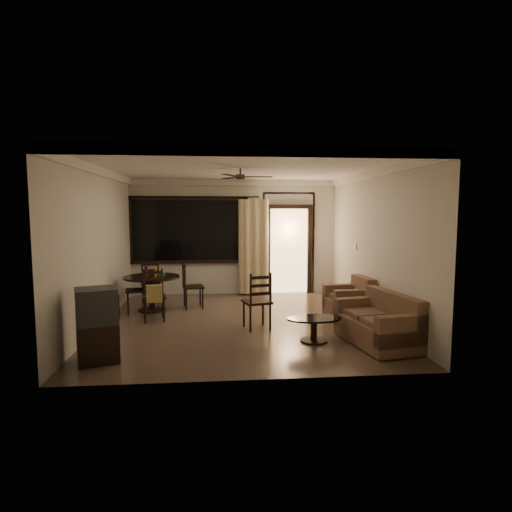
{
  "coord_description": "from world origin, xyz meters",
  "views": [
    {
      "loc": [
        -0.43,
        -7.73,
        2.04
      ],
      "look_at": [
        0.3,
        0.2,
        1.2
      ],
      "focal_mm": 30.0,
      "sensor_mm": 36.0,
      "label": 1
    }
  ],
  "objects": [
    {
      "name": "side_chair",
      "position": [
        0.26,
        -0.49,
        0.3
      ],
      "size": [
        0.54,
        0.54,
        1.0
      ],
      "rotation": [
        0.0,
        0.0,
        3.39
      ],
      "color": "black",
      "rests_on": "ground"
    },
    {
      "name": "dining_chair_north",
      "position": [
        -1.92,
        1.86,
        0.28
      ],
      "size": [
        0.49,
        0.49,
        0.95
      ],
      "rotation": [
        0.0,
        0.0,
        3.33
      ],
      "color": "black",
      "rests_on": "ground"
    },
    {
      "name": "room_shell",
      "position": [
        0.59,
        1.77,
        1.83
      ],
      "size": [
        5.5,
        6.7,
        5.5
      ],
      "color": "beige",
      "rests_on": "ground"
    },
    {
      "name": "coffee_table",
      "position": [
        1.07,
        -1.3,
        0.25
      ],
      "size": [
        0.87,
        0.52,
        0.38
      ],
      "rotation": [
        0.0,
        0.0,
        -0.03
      ],
      "color": "black",
      "rests_on": "ground"
    },
    {
      "name": "dining_chair_south",
      "position": [
        -1.61,
        0.25,
        0.31
      ],
      "size": [
        0.49,
        0.54,
        0.95
      ],
      "rotation": [
        0.0,
        0.0,
        0.19
      ],
      "color": "black",
      "rests_on": "ground"
    },
    {
      "name": "tv_cabinet",
      "position": [
        -2.05,
        -1.92,
        0.51
      ],
      "size": [
        0.65,
        0.62,
        1.01
      ],
      "rotation": [
        0.0,
        0.0,
        0.34
      ],
      "color": "black",
      "rests_on": "ground"
    },
    {
      "name": "ground",
      "position": [
        0.0,
        0.0,
        0.0
      ],
      "size": [
        5.5,
        5.5,
        0.0
      ],
      "primitive_type": "plane",
      "color": "#7F6651",
      "rests_on": "ground"
    },
    {
      "name": "dining_table",
      "position": [
        -1.77,
        1.09,
        0.56
      ],
      "size": [
        1.14,
        1.14,
        0.93
      ],
      "rotation": [
        0.0,
        0.0,
        0.19
      ],
      "color": "black",
      "rests_on": "ground"
    },
    {
      "name": "dining_chair_west",
      "position": [
        -2.04,
        0.93,
        0.28
      ],
      "size": [
        0.49,
        0.49,
        0.95
      ],
      "rotation": [
        0.0,
        0.0,
        -1.38
      ],
      "color": "black",
      "rests_on": "ground"
    },
    {
      "name": "dining_chair_east",
      "position": [
        -0.95,
        1.24,
        0.28
      ],
      "size": [
        0.49,
        0.49,
        0.95
      ],
      "rotation": [
        0.0,
        0.0,
        1.76
      ],
      "color": "black",
      "rests_on": "ground"
    },
    {
      "name": "sofa",
      "position": [
        2.06,
        -1.51,
        0.31
      ],
      "size": [
        0.99,
        1.54,
        0.77
      ],
      "rotation": [
        0.0,
        0.0,
        0.17
      ],
      "color": "#4E2F24",
      "rests_on": "ground"
    },
    {
      "name": "armchair",
      "position": [
        2.1,
        0.07,
        0.32
      ],
      "size": [
        0.83,
        0.83,
        0.78
      ],
      "rotation": [
        0.0,
        0.0,
        0.08
      ],
      "color": "#4E2F24",
      "rests_on": "ground"
    }
  ]
}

